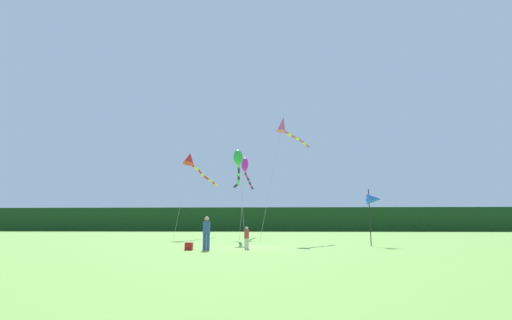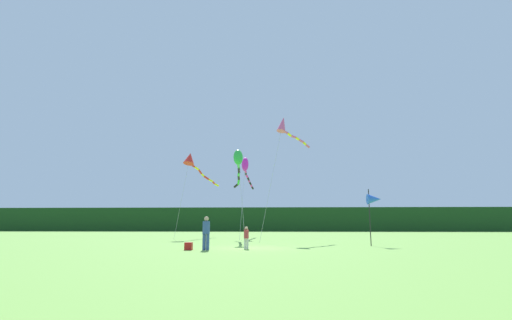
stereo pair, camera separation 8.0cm
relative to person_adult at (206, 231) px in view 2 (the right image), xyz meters
name	(u,v)px [view 2 (the right image)]	position (x,y,z in m)	size (l,w,h in m)	color
ground_plane	(251,248)	(2.40, 1.85, -1.03)	(120.00, 120.00, 0.00)	#6B9E42
distant_treeline	(267,219)	(2.40, 46.85, 1.07)	(108.00, 2.82, 4.20)	#193D19
person_adult	(206,231)	(0.00, 0.00, 0.00)	(0.41, 0.41, 1.85)	#334C8C
person_child	(246,237)	(2.18, 0.96, -0.32)	(0.28, 0.28, 1.27)	silver
cooler_box	(189,246)	(-0.97, -0.01, -0.82)	(0.41, 0.37, 0.42)	red
banner_flag_pole	(374,200)	(10.48, 4.29, 1.99)	(0.90, 0.70, 3.73)	black
kite_red	(192,162)	(-4.50, 15.92, 6.61)	(2.77, 8.82, 8.60)	#B2B2B2
kite_rainbow	(285,127)	(4.76, 10.17, 8.63)	(4.49, 4.88, 10.61)	#B2B2B2
kite_green	(238,162)	(0.86, 9.11, 5.38)	(1.84, 8.65, 7.44)	#B2B2B2
kite_magenta	(246,168)	(0.88, 17.24, 6.06)	(0.95, 10.22, 8.26)	#B2B2B2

